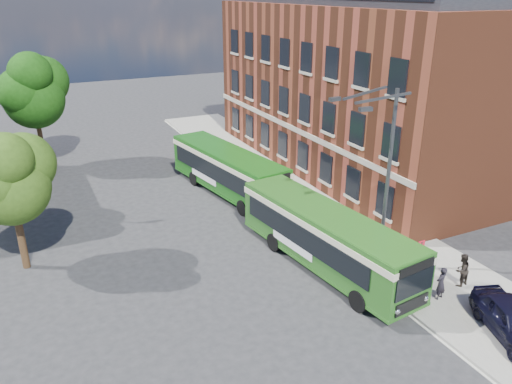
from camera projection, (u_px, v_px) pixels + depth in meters
ground at (267, 274)px, 24.50m from camera, size 120.00×120.00×0.00m
pavement at (306, 193)px, 33.95m from camera, size 6.00×48.00×0.15m
kerb_line at (266, 202)px, 32.76m from camera, size 0.12×48.00×0.01m
brick_office at (362, 75)px, 37.48m from camera, size 12.10×26.00×14.20m
street_lamp at (382, 181)px, 22.96m from camera, size 2.96×2.38×9.00m
bus_stop_sign at (419, 261)px, 22.67m from camera, size 0.35×0.08×2.52m
bus_front at (326, 234)px, 24.45m from camera, size 3.92×11.36×3.02m
bus_rear at (227, 168)px, 33.50m from camera, size 4.32×11.21×3.02m
pedestrian_a at (441, 283)px, 22.01m from camera, size 0.64×0.50×1.56m
pedestrian_b at (462, 270)px, 23.00m from camera, size 0.85×0.70×1.62m
tree_left at (10, 177)px, 23.24m from camera, size 4.23×4.02×7.14m
tree_right at (33, 90)px, 37.04m from camera, size 5.26×5.00×8.88m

